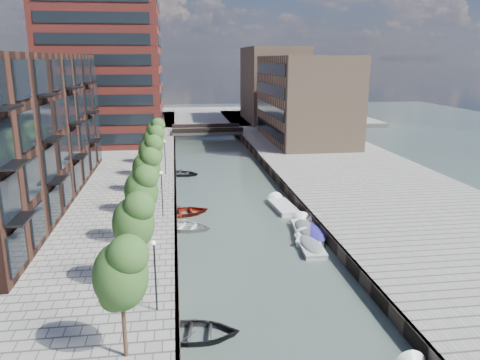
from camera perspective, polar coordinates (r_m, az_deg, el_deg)
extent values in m
plane|color=#38473F|center=(57.92, -1.86, 0.02)|extent=(300.00, 300.00, 0.00)
cube|color=gray|center=(61.50, 13.13, 0.98)|extent=(20.00, 140.00, 1.00)
cube|color=#332823|center=(57.50, -7.92, 0.29)|extent=(0.25, 140.00, 1.00)
cube|color=#332823|center=(58.72, 4.07, 0.70)|extent=(0.25, 140.00, 1.00)
cube|color=gray|center=(116.75, -5.01, 7.60)|extent=(80.00, 40.00, 1.00)
cube|color=black|center=(48.35, -24.97, 5.44)|extent=(8.00, 38.00, 14.00)
cube|color=maroon|center=(81.54, -16.33, 15.03)|extent=(18.00, 18.00, 30.00)
cube|color=#927359|center=(81.03, 7.89, 9.80)|extent=(12.00, 25.00, 14.00)
cube|color=#927359|center=(106.17, 4.07, 11.54)|extent=(12.00, 20.00, 16.00)
cube|color=gray|center=(88.94, -4.06, 5.97)|extent=(13.00, 6.00, 0.60)
cube|color=#332823|center=(86.09, -3.94, 6.09)|extent=(13.00, 0.40, 0.80)
cube|color=#332823|center=(91.62, -4.19, 6.60)|extent=(13.00, 0.40, 0.80)
cylinder|color=#382619|center=(23.24, -13.94, -16.81)|extent=(0.20, 0.20, 3.20)
ellipsoid|color=#2E5C22|center=(21.96, -14.38, -10.72)|extent=(2.50, 2.50, 3.25)
cylinder|color=#382619|center=(29.42, -12.59, -9.74)|extent=(0.20, 0.20, 3.20)
ellipsoid|color=#2E5C22|center=(28.43, -12.89, -4.72)|extent=(2.50, 2.50, 3.25)
cylinder|color=#382619|center=(35.91, -11.74, -5.17)|extent=(0.20, 0.20, 3.20)
ellipsoid|color=#2E5C22|center=(35.10, -11.97, -0.98)|extent=(2.50, 2.50, 3.25)
cylinder|color=#382619|center=(42.55, -11.17, -2.01)|extent=(0.20, 0.20, 3.20)
ellipsoid|color=#2E5C22|center=(41.87, -11.35, 1.57)|extent=(2.50, 2.50, 3.25)
cylinder|color=#382619|center=(49.30, -10.75, 0.29)|extent=(0.20, 0.20, 3.20)
ellipsoid|color=#2E5C22|center=(48.71, -10.91, 3.40)|extent=(2.50, 2.50, 3.25)
cylinder|color=#382619|center=(56.11, -10.44, 2.04)|extent=(0.20, 0.20, 3.20)
ellipsoid|color=#2E5C22|center=(55.59, -10.57, 4.78)|extent=(2.50, 2.50, 3.25)
cylinder|color=#382619|center=(62.96, -10.19, 3.40)|extent=(0.20, 0.20, 3.20)
ellipsoid|color=#2E5C22|center=(62.50, -10.30, 5.86)|extent=(2.50, 2.50, 3.25)
cylinder|color=black|center=(26.45, -10.27, -11.55)|extent=(0.10, 0.10, 4.00)
sphere|color=#FFF2CC|center=(25.64, -10.47, -7.53)|extent=(0.24, 0.24, 0.24)
cylinder|color=black|center=(41.42, -9.47, -1.81)|extent=(0.10, 0.10, 4.00)
sphere|color=#FFF2CC|center=(40.91, -9.59, 0.88)|extent=(0.24, 0.24, 0.24)
cylinder|color=black|center=(56.96, -9.11, 2.69)|extent=(0.10, 0.10, 4.00)
sphere|color=#FFF2CC|center=(56.59, -9.19, 4.67)|extent=(0.24, 0.24, 0.24)
imported|color=black|center=(26.67, -5.52, -18.54)|extent=(5.30, 4.10, 1.01)
imported|color=maroon|center=(45.39, -6.95, -4.22)|extent=(5.53, 4.36, 1.04)
imported|color=silver|center=(41.59, -6.83, -6.00)|extent=(5.89, 5.15, 1.02)
imported|color=black|center=(60.62, -7.25, 0.57)|extent=(5.65, 4.83, 0.99)
cube|color=beige|center=(37.60, 8.56, -8.27)|extent=(1.85, 4.44, 0.62)
cube|color=beige|center=(37.48, 8.58, -7.80)|extent=(1.93, 4.54, 0.09)
cone|color=beige|center=(39.55, 7.85, -7.00)|extent=(1.66, 0.94, 1.61)
ellipsoid|color=slate|center=(37.46, 8.59, -7.74)|extent=(1.74, 4.06, 0.53)
cube|color=white|center=(46.80, 5.31, -3.53)|extent=(2.22, 5.01, 0.69)
cube|color=white|center=(46.69, 5.32, -3.09)|extent=(2.32, 5.13, 0.11)
cone|color=white|center=(49.00, 4.43, -2.61)|extent=(1.88, 1.11, 1.80)
cube|color=white|center=(40.04, 8.80, -6.82)|extent=(3.82, 5.43, 0.72)
cube|color=white|center=(39.90, 8.82, -6.30)|extent=(3.94, 5.57, 0.11)
cone|color=white|center=(42.40, 9.28, -5.53)|extent=(2.13, 1.69, 1.89)
ellipsoid|color=navy|center=(39.88, 8.83, -6.22)|extent=(3.53, 4.98, 0.62)
cube|color=white|center=(40.53, 8.13, -6.52)|extent=(2.43, 5.31, 0.73)
cube|color=white|center=(40.39, 8.15, -6.01)|extent=(2.53, 5.43, 0.11)
cone|color=white|center=(42.88, 7.55, -5.23)|extent=(1.99, 1.20, 1.90)
ellipsoid|color=#56575E|center=(40.37, 8.16, -5.93)|extent=(2.27, 4.85, 0.63)
imported|color=#A2A6A7|center=(85.81, 3.87, 5.91)|extent=(2.43, 4.22, 1.35)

